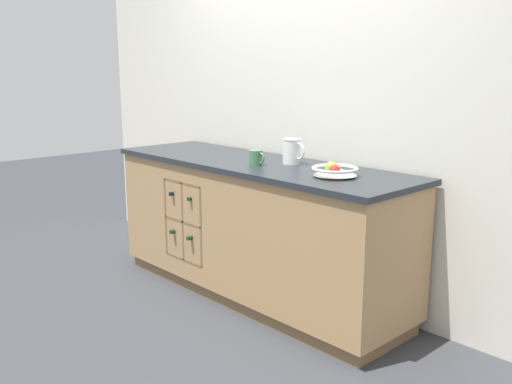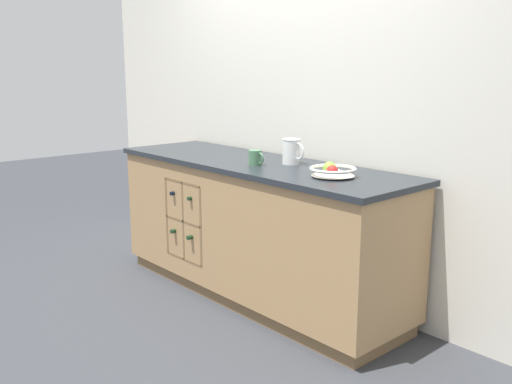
{
  "view_description": "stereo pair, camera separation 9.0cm",
  "coord_description": "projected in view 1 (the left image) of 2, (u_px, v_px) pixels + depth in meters",
  "views": [
    {
      "loc": [
        2.69,
        -2.52,
        1.54
      ],
      "look_at": [
        0.0,
        0.0,
        0.73
      ],
      "focal_mm": 40.0,
      "sensor_mm": 36.0,
      "label": 1
    },
    {
      "loc": [
        2.75,
        -2.45,
        1.54
      ],
      "look_at": [
        0.0,
        0.0,
        0.73
      ],
      "focal_mm": 40.0,
      "sensor_mm": 36.0,
      "label": 2
    }
  ],
  "objects": [
    {
      "name": "fruit_bowl",
      "position": [
        335.0,
        170.0,
        3.21
      ],
      "size": [
        0.26,
        0.26,
        0.08
      ],
      "color": "silver",
      "rests_on": "kitchen_island"
    },
    {
      "name": "ground_plane",
      "position": [
        256.0,
        295.0,
        3.93
      ],
      "size": [
        14.0,
        14.0,
        0.0
      ],
      "primitive_type": "plane",
      "color": "#383A3F"
    },
    {
      "name": "back_wall",
      "position": [
        297.0,
        106.0,
        3.92
      ],
      "size": [
        4.64,
        0.06,
        2.55
      ],
      "primitive_type": "cube",
      "color": "silver",
      "rests_on": "ground_plane"
    },
    {
      "name": "ceramic_mug",
      "position": [
        256.0,
        158.0,
        3.57
      ],
      "size": [
        0.12,
        0.08,
        0.1
      ],
      "color": "#4C7A56",
      "rests_on": "kitchen_island"
    },
    {
      "name": "kitchen_island",
      "position": [
        255.0,
        229.0,
        3.83
      ],
      "size": [
        2.28,
        0.7,
        0.93
      ],
      "color": "brown",
      "rests_on": "ground_plane"
    },
    {
      "name": "white_pitcher",
      "position": [
        292.0,
        151.0,
        3.62
      ],
      "size": [
        0.17,
        0.12,
        0.16
      ],
      "color": "white",
      "rests_on": "kitchen_island"
    }
  ]
}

